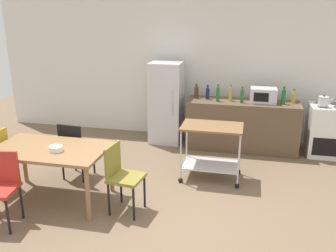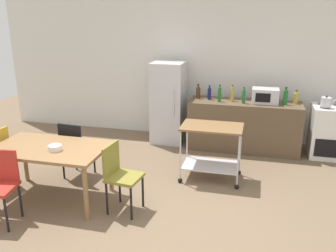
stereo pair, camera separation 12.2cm
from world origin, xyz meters
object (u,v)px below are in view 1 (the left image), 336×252
at_px(bottle_sesame_oil, 196,92).
at_px(fruit_bowl, 56,149).
at_px(bottle_olive_oil, 218,94).
at_px(bottle_sparkling_water, 230,94).
at_px(bottle_soda, 208,93).
at_px(dining_table, 50,154).
at_px(chair_red, 0,184).
at_px(bottle_soy_sauce, 242,96).
at_px(stove_oven, 326,130).
at_px(kitchen_cart, 212,143).
at_px(microwave, 263,95).
at_px(kettle, 324,101).
at_px(chair_black, 75,147).
at_px(chair_olive, 122,174).
at_px(refrigerator, 166,103).
at_px(bottle_wine, 294,97).
at_px(bottle_vinegar, 283,97).

relative_size(bottle_sesame_oil, fruit_bowl, 1.54).
xyz_separation_m(bottle_olive_oil, bottle_sparkling_water, (0.22, 0.10, -0.00)).
height_order(bottle_soda, bottle_olive_oil, bottle_olive_oil).
height_order(dining_table, chair_red, chair_red).
relative_size(chair_red, bottle_soy_sauce, 3.10).
bearing_deg(stove_oven, dining_table, -146.89).
bearing_deg(dining_table, bottle_soy_sauce, 45.22).
relative_size(kitchen_cart, fruit_bowl, 5.21).
relative_size(microwave, kettle, 1.92).
bearing_deg(microwave, chair_black, -145.84).
relative_size(bottle_soda, microwave, 0.58).
height_order(chair_black, kitchen_cart, chair_black).
bearing_deg(bottle_olive_oil, bottle_soy_sauce, -1.38).
bearing_deg(stove_oven, bottle_olive_oil, -176.90).
relative_size(chair_olive, bottle_sparkling_water, 3.04).
xyz_separation_m(dining_table, chair_olive, (1.01, -0.07, -0.15)).
bearing_deg(microwave, refrigerator, 177.57).
height_order(bottle_sparkling_water, bottle_wine, bottle_sparkling_water).
distance_m(refrigerator, bottle_soy_sauce, 1.45).
height_order(chair_red, chair_black, same).
xyz_separation_m(bottle_wine, fruit_bowl, (-3.14, -2.69, -0.22)).
bearing_deg(bottle_wine, bottle_soda, -178.11).
bearing_deg(bottle_soda, kitchen_cart, -80.29).
relative_size(chair_olive, bottle_soy_sauce, 3.10).
distance_m(microwave, fruit_bowl, 3.72).
relative_size(chair_red, chair_olive, 1.00).
relative_size(stove_oven, bottle_wine, 3.78).
relative_size(chair_black, bottle_vinegar, 2.89).
bearing_deg(fruit_bowl, bottle_sparkling_water, 52.00).
height_order(bottle_sparkling_water, bottle_vinegar, bottle_vinegar).
xyz_separation_m(kitchen_cart, bottle_sparkling_water, (0.17, 1.40, 0.45)).
height_order(bottle_soda, bottle_vinegar, bottle_vinegar).
distance_m(chair_olive, stove_oven, 3.87).
bearing_deg(chair_olive, bottle_soy_sauce, -22.26).
height_order(dining_table, bottle_soda, bottle_soda).
relative_size(chair_red, fruit_bowl, 5.09).
bearing_deg(bottle_soda, bottle_sparkling_water, -4.03).
distance_m(bottle_sparkling_water, kettle, 1.57).
xyz_separation_m(bottle_olive_oil, bottle_vinegar, (1.13, 0.06, 0.00)).
xyz_separation_m(chair_black, bottle_soy_sauce, (2.39, 1.75, 0.50)).
bearing_deg(fruit_bowl, chair_black, 100.12).
height_order(kitchen_cart, bottle_sparkling_water, bottle_sparkling_water).
bearing_deg(refrigerator, bottle_soda, -4.06).
relative_size(stove_oven, kitchen_cart, 1.01).
height_order(chair_olive, refrigerator, refrigerator).
xyz_separation_m(chair_olive, fruit_bowl, (-0.87, -0.02, 0.27)).
height_order(bottle_sesame_oil, bottle_olive_oil, bottle_olive_oil).
bearing_deg(bottle_olive_oil, chair_red, -126.19).
relative_size(bottle_sesame_oil, bottle_olive_oil, 0.87).
relative_size(bottle_soy_sauce, bottle_wine, 1.18).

